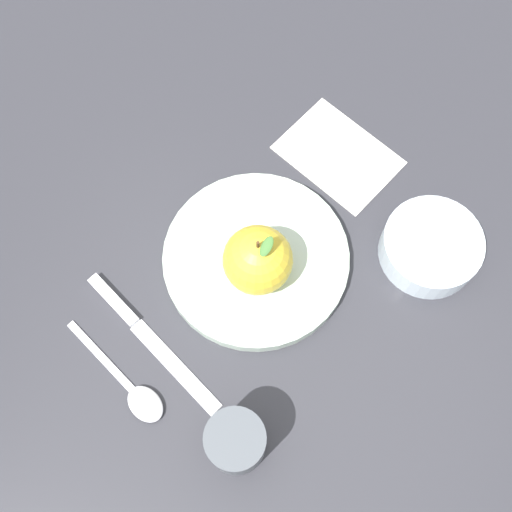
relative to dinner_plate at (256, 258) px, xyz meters
name	(u,v)px	position (x,y,z in m)	size (l,w,h in m)	color
ground_plane	(250,266)	(-0.01, -0.01, -0.01)	(2.40, 2.40, 0.00)	#2D2D33
dinner_plate	(256,258)	(0.00, 0.00, 0.00)	(0.23, 0.23, 0.02)	#B2C6B2
apple	(258,260)	(0.01, -0.02, 0.05)	(0.08, 0.08, 0.10)	gold
side_bowl	(431,246)	(0.20, 0.09, 0.01)	(0.12, 0.12, 0.04)	silver
cup	(236,442)	(0.06, -0.21, 0.03)	(0.06, 0.06, 0.08)	#4C5156
knife	(141,329)	(-0.10, -0.13, -0.01)	(0.21, 0.11, 0.01)	silver
spoon	(136,394)	(-0.07, -0.20, -0.01)	(0.16, 0.09, 0.01)	silver
linen_napkin	(338,155)	(0.05, 0.18, -0.01)	(0.11, 0.15, 0.00)	silver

